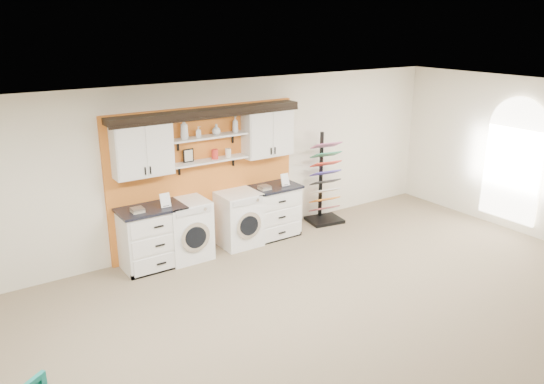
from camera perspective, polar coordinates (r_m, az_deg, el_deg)
floor at (r=6.53m, az=10.12°, el=-17.04°), size 10.00×10.00×0.00m
ceiling at (r=5.45m, az=11.73°, el=7.89°), size 10.00×10.00×0.00m
wall_back at (r=8.96m, az=-7.29°, el=2.83°), size 10.00×0.00×10.00m
accent_panel at (r=8.98m, az=-7.14°, el=1.55°), size 3.40×0.07×2.40m
upper_cabinet_left at (r=8.22m, az=-13.82°, el=4.54°), size 0.90×0.35×0.84m
upper_cabinet_right at (r=9.22m, az=-0.52°, el=6.48°), size 0.90×0.35×0.84m
shelf_lower at (r=8.75m, az=-6.73°, el=3.37°), size 1.32×0.28×0.03m
shelf_upper at (r=8.66m, az=-6.83°, el=5.93°), size 1.32×0.28×0.03m
crown_molding at (r=8.60m, az=-6.97°, el=8.54°), size 3.30×0.41×0.13m
window_arched at (r=10.50m, az=24.58°, el=3.48°), size 0.06×1.10×2.25m
picture_frame at (r=8.61m, az=-8.98°, el=3.90°), size 0.18×0.02×0.22m
canister_red at (r=8.77m, az=-6.17°, el=4.07°), size 0.11×0.11×0.16m
canister_cream at (r=8.89m, az=-4.75°, el=4.23°), size 0.10×0.10×0.14m
base_cabinet_left at (r=8.51m, az=-12.76°, el=-4.78°), size 1.01×0.66×0.99m
base_cabinet_right at (r=9.48m, az=0.01°, el=-2.06°), size 0.96×0.66×0.94m
washer at (r=8.71m, az=-9.20°, el=-4.02°), size 0.70×0.71×0.98m
dryer at (r=9.13m, az=-3.62°, el=-2.88°), size 0.67×0.71×0.94m
sample_rack at (r=10.19m, az=5.67°, el=-0.27°), size 0.71×0.62×1.73m
soap_bottle_a at (r=8.44m, az=-9.43°, el=6.73°), size 0.16×0.16×0.32m
soap_bottle_b at (r=8.56m, az=-7.92°, el=6.43°), size 0.10×0.10×0.17m
soap_bottle_c at (r=8.70m, az=-6.02°, el=6.71°), size 0.17×0.17×0.18m
soap_bottle_d at (r=8.86m, az=-3.98°, el=7.27°), size 0.14×0.13×0.27m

